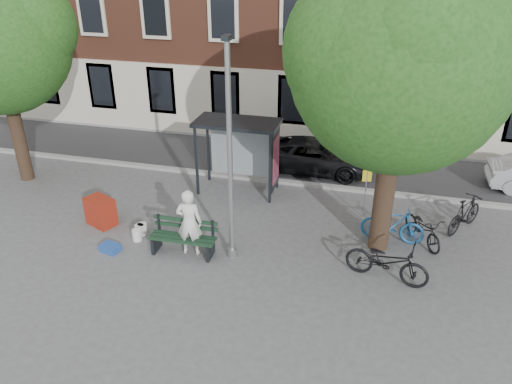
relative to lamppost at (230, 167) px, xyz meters
The scene contains 20 objects.
ground 2.78m from the lamppost, ahead, with size 90.00×90.00×0.00m, color #4C4C4F.
road 7.53m from the lamppost, 90.00° to the left, with size 40.00×4.00×0.01m, color #28282B.
curb_near 5.69m from the lamppost, 90.00° to the left, with size 40.00×0.25×0.12m, color gray.
curb_far 9.40m from the lamppost, 90.00° to the left, with size 40.00×0.25×0.12m, color gray.
lamppost is the anchor object (origin of this frame).
tree_right 5.10m from the lamppost, 19.03° to the left, with size 5.76×5.60×8.20m.
bus_shelter 4.24m from the lamppost, 98.43° to the left, with size 2.85×1.45×2.62m.
painter 2.15m from the lamppost, behind, with size 0.73×0.48×2.00m, color silver.
bench 2.72m from the lamppost, behind, with size 1.92×0.68×0.98m.
bike_a 4.78m from the lamppost, ahead, with size 0.77×2.20×1.16m, color black.
bike_b 5.27m from the lamppost, 23.92° to the left, with size 0.52×1.85×1.11m, color #1B5998.
bike_c 6.10m from the lamppost, 21.79° to the left, with size 0.64×1.82×0.96m, color black.
bike_d 7.56m from the lamppost, 25.97° to the left, with size 0.53×1.86×1.12m, color black.
car_dark 6.94m from the lamppost, 77.77° to the left, with size 2.06×4.47×1.24m, color black.
red_stand 5.12m from the lamppost, behind, with size 0.90×0.60×0.90m, color maroon.
blue_crate 4.46m from the lamppost, 169.42° to the right, with size 0.55×0.40×0.20m, color #204795.
bucket_a 4.00m from the lamppost, behind, with size 0.28×0.28×0.36m, color silver.
bucket_b 3.97m from the lamppost, behind, with size 0.28×0.28×0.36m, color white.
bucket_c 4.02m from the lamppost, behind, with size 0.28×0.28×0.36m, color silver.
notice_sign 4.98m from the lamppost, 42.70° to the left, with size 0.29×0.09×1.66m.
Camera 1 is at (3.63, -11.33, 8.09)m, focal length 35.00 mm.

